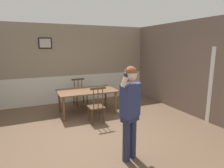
% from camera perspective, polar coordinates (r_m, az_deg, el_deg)
% --- Properties ---
extents(ground_plane, '(7.26, 7.26, 0.00)m').
position_cam_1_polar(ground_plane, '(5.03, -6.40, -13.84)').
color(ground_plane, brown).
extents(room_back_partition, '(6.60, 0.17, 2.88)m').
position_cam_1_polar(room_back_partition, '(7.44, -13.70, 5.23)').
color(room_back_partition, gray).
rests_on(room_back_partition, ground_plane).
extents(room_right_partition, '(0.13, 5.85, 2.88)m').
position_cam_1_polar(room_right_partition, '(6.41, 22.64, 4.22)').
color(room_right_partition, '#756056').
rests_on(room_right_partition, ground_plane).
extents(dining_table, '(1.83, 1.10, 0.74)m').
position_cam_1_polar(dining_table, '(6.19, -7.40, -2.47)').
color(dining_table, brown).
rests_on(dining_table, ground_plane).
extents(chair_near_window, '(0.50, 0.50, 0.95)m').
position_cam_1_polar(chair_near_window, '(7.10, -9.44, -2.35)').
color(chair_near_window, '#513823').
rests_on(chair_near_window, ground_plane).
extents(chair_by_doorway, '(0.43, 0.43, 1.05)m').
position_cam_1_polar(chair_by_doorway, '(5.39, -4.62, -6.46)').
color(chair_by_doorway, '#513823').
rests_on(chair_by_doorway, ground_plane).
extents(person_figure, '(0.50, 0.32, 1.78)m').
position_cam_1_polar(person_figure, '(3.56, 5.43, -6.82)').
color(person_figure, '#282E49').
rests_on(person_figure, ground_plane).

